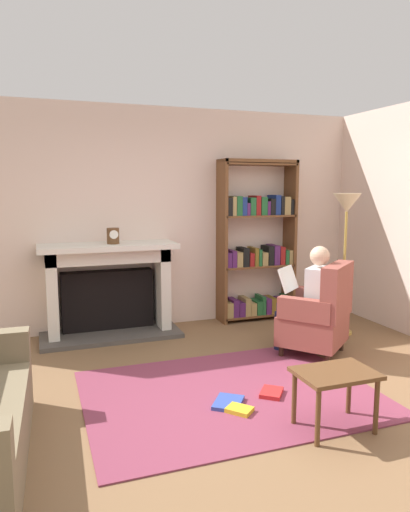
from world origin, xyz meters
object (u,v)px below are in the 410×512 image
(seated_reader, at_px, (309,295))
(side_table, at_px, (335,380))
(fireplace, at_px, (108,286))
(floor_lamp, at_px, (346,216))
(bookshelf, at_px, (257,245))
(armchair_reading, at_px, (319,315))
(mantel_clock, at_px, (113,236))

(seated_reader, xyz_separation_m, side_table, (-0.68, -1.45, -0.25))
(fireplace, bearing_deg, floor_lamp, -18.90)
(bookshelf, xyz_separation_m, seated_reader, (-0.07, -1.37, -0.37))
(fireplace, relative_size, floor_lamp, 0.96)
(fireplace, height_order, floor_lamp, floor_lamp)
(seated_reader, relative_size, side_table, 2.04)
(armchair_reading, bearing_deg, fireplace, -76.00)
(bookshelf, height_order, side_table, bookshelf)
(mantel_clock, height_order, side_table, mantel_clock)
(fireplace, xyz_separation_m, side_table, (1.19, -2.79, -0.21))
(side_table, bearing_deg, mantel_clock, 112.93)
(seated_reader, bearing_deg, side_table, 25.23)
(bookshelf, relative_size, side_table, 3.71)
(fireplace, relative_size, side_table, 2.84)
(fireplace, height_order, bookshelf, bookshelf)
(side_table, bearing_deg, fireplace, 113.11)
(side_table, relative_size, floor_lamp, 0.34)
(bookshelf, relative_size, armchair_reading, 2.14)
(fireplace, bearing_deg, mantel_clock, -62.42)
(mantel_clock, xyz_separation_m, armchair_reading, (1.89, -1.33, -0.76))
(mantel_clock, xyz_separation_m, floor_lamp, (2.57, -0.79, 0.22))
(armchair_reading, bearing_deg, seated_reader, -90.00)
(mantel_clock, height_order, floor_lamp, floor_lamp)
(fireplace, height_order, side_table, fireplace)
(mantel_clock, bearing_deg, side_table, -67.07)
(bookshelf, height_order, seated_reader, bookshelf)
(fireplace, distance_m, floor_lamp, 2.89)
(armchair_reading, distance_m, side_table, 1.55)
(armchair_reading, height_order, side_table, armchair_reading)
(seated_reader, bearing_deg, armchair_reading, 90.00)
(mantel_clock, bearing_deg, armchair_reading, -35.11)
(bookshelf, xyz_separation_m, side_table, (-0.75, -2.82, -0.62))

